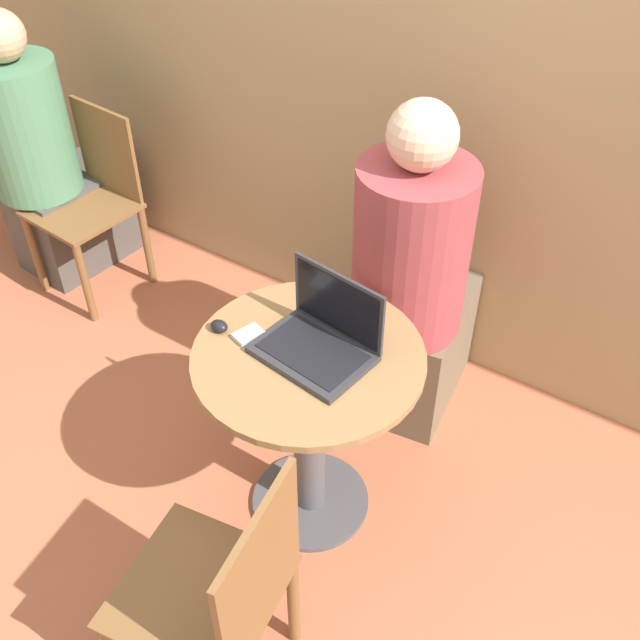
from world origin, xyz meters
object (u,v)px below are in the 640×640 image
(cell_phone, at_px, (248,335))
(chair_empty, at_px, (221,598))
(person_seated, at_px, (412,293))
(laptop, at_px, (321,338))

(cell_phone, height_order, chair_empty, chair_empty)
(person_seated, bearing_deg, cell_phone, -107.86)
(laptop, height_order, person_seated, person_seated)
(laptop, bearing_deg, person_seated, 89.79)
(laptop, relative_size, person_seated, 0.27)
(laptop, relative_size, chair_empty, 0.41)
(cell_phone, distance_m, chair_empty, 0.74)
(cell_phone, bearing_deg, laptop, 18.23)
(laptop, xyz_separation_m, person_seated, (0.00, 0.59, -0.24))
(cell_phone, height_order, person_seated, person_seated)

